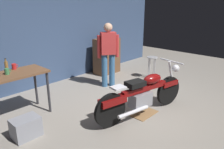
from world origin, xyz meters
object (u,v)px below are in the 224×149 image
at_px(motorcycle, 143,93).
at_px(mug_green_speckled, 7,71).
at_px(person_standing, 108,52).
at_px(mug_red_diner, 14,66).
at_px(wooden_dresser, 107,56).
at_px(shop_stool, 152,62).
at_px(bottle, 6,66).
at_px(storage_bin, 26,128).

distance_m(motorcycle, mug_green_speckled, 2.57).
relative_size(person_standing, mug_red_diner, 13.90).
distance_m(wooden_dresser, mug_green_speckled, 3.41).
height_order(person_standing, wooden_dresser, person_standing).
relative_size(shop_stool, mug_red_diner, 5.33).
relative_size(person_standing, mug_green_speckled, 14.30).
height_order(motorcycle, bottle, bottle).
relative_size(person_standing, bottle, 6.93).
relative_size(motorcycle, shop_stool, 3.38).
bearing_deg(storage_bin, mug_red_diner, 71.01).
bearing_deg(mug_green_speckled, mug_red_diner, 45.34).
distance_m(shop_stool, mug_green_speckled, 3.94).
bearing_deg(mug_red_diner, shop_stool, -12.66).
relative_size(person_standing, wooden_dresser, 1.52).
bearing_deg(motorcycle, shop_stool, 39.92).
height_order(motorcycle, mug_red_diner, mug_red_diner).
relative_size(storage_bin, mug_red_diner, 3.66).
bearing_deg(bottle, person_standing, -8.61).
height_order(mug_red_diner, bottle, bottle).
bearing_deg(shop_stool, bottle, 167.61).
distance_m(storage_bin, mug_green_speckled, 1.10).
xyz_separation_m(motorcycle, wooden_dresser, (1.45, 2.44, 0.10)).
xyz_separation_m(person_standing, shop_stool, (1.37, -0.46, -0.43)).
bearing_deg(wooden_dresser, bottle, -171.39).
distance_m(motorcycle, bottle, 2.69).
xyz_separation_m(storage_bin, mug_green_speckled, (0.11, 0.76, 0.79)).
bearing_deg(shop_stool, wooden_dresser, 113.16).
distance_m(motorcycle, shop_stool, 2.31).
height_order(wooden_dresser, bottle, bottle).
relative_size(mug_red_diner, mug_green_speckled, 1.03).
relative_size(mug_green_speckled, bottle, 0.48).
xyz_separation_m(storage_bin, mug_red_diner, (0.34, 0.99, 0.79)).
distance_m(wooden_dresser, storage_bin, 3.75).
relative_size(person_standing, storage_bin, 3.80).
xyz_separation_m(wooden_dresser, mug_green_speckled, (-3.30, -0.73, 0.41)).
relative_size(wooden_dresser, mug_green_speckled, 9.42).
bearing_deg(bottle, wooden_dresser, 8.61).
height_order(shop_stool, storage_bin, shop_stool).
distance_m(storage_bin, bottle, 1.32).
xyz_separation_m(wooden_dresser, bottle, (-3.21, -0.49, 0.45)).
height_order(motorcycle, mug_green_speckled, mug_green_speckled).
bearing_deg(mug_green_speckled, motorcycle, -42.71).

